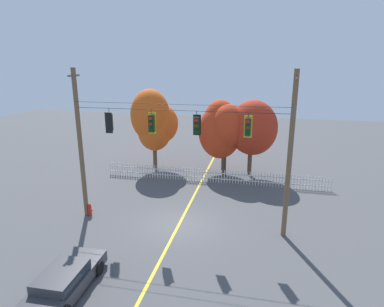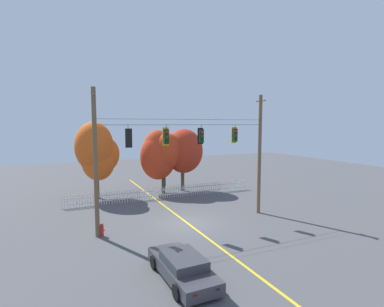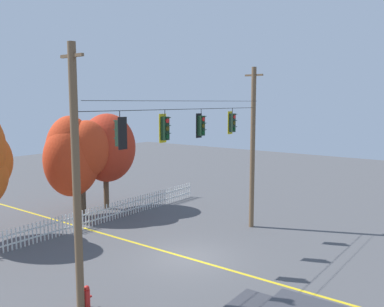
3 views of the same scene
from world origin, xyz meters
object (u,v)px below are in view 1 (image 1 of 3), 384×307
(traffic_signal_northbound_secondary, at_px, (152,123))
(traffic_signal_westbound_side, at_px, (197,125))
(traffic_signal_northbound_primary, at_px, (110,122))
(fire_hydrant, at_px, (90,210))
(autumn_maple_mid, at_px, (222,129))
(parked_car, at_px, (63,281))
(autumn_oak_far_east, at_px, (253,127))
(autumn_maple_near_fence, at_px, (154,122))
(traffic_signal_southbound_primary, at_px, (248,127))

(traffic_signal_northbound_secondary, bearing_deg, traffic_signal_westbound_side, -0.01)
(traffic_signal_northbound_primary, height_order, fire_hydrant, traffic_signal_northbound_primary)
(traffic_signal_northbound_primary, relative_size, traffic_signal_northbound_secondary, 1.03)
(autumn_maple_mid, height_order, parked_car, autumn_maple_mid)
(autumn_oak_far_east, distance_m, parked_car, 18.46)
(autumn_maple_mid, height_order, autumn_oak_far_east, autumn_oak_far_east)
(autumn_maple_near_fence, relative_size, parked_car, 1.54)
(traffic_signal_northbound_primary, height_order, traffic_signal_northbound_secondary, same)
(traffic_signal_northbound_secondary, bearing_deg, traffic_signal_northbound_primary, -179.56)
(parked_car, relative_size, fire_hydrant, 5.63)
(traffic_signal_northbound_secondary, height_order, parked_car, traffic_signal_northbound_secondary)
(autumn_maple_mid, bearing_deg, traffic_signal_northbound_secondary, -105.98)
(fire_hydrant, bearing_deg, parked_car, -69.49)
(traffic_signal_northbound_secondary, height_order, traffic_signal_southbound_primary, same)
(autumn_maple_mid, height_order, fire_hydrant, autumn_maple_mid)
(traffic_signal_westbound_side, distance_m, autumn_oak_far_east, 10.33)
(autumn_maple_mid, relative_size, autumn_oak_far_east, 0.99)
(traffic_signal_northbound_secondary, relative_size, parked_car, 0.30)
(traffic_signal_southbound_primary, bearing_deg, fire_hydrant, -179.76)
(parked_car, bearing_deg, autumn_maple_mid, 74.81)
(traffic_signal_southbound_primary, relative_size, autumn_maple_mid, 0.21)
(traffic_signal_northbound_primary, distance_m, parked_car, 8.81)
(traffic_signal_northbound_primary, relative_size, parked_car, 0.31)
(traffic_signal_southbound_primary, relative_size, fire_hydrant, 1.64)
(fire_hydrant, bearing_deg, autumn_oak_far_east, 45.44)
(traffic_signal_westbound_side, distance_m, traffic_signal_southbound_primary, 2.76)
(traffic_signal_northbound_primary, bearing_deg, traffic_signal_northbound_secondary, 0.44)
(traffic_signal_westbound_side, relative_size, fire_hydrant, 1.64)
(autumn_oak_far_east, distance_m, fire_hydrant, 14.28)
(autumn_maple_near_fence, bearing_deg, autumn_oak_far_east, -1.34)
(autumn_oak_far_east, relative_size, parked_car, 1.39)
(traffic_signal_northbound_secondary, height_order, autumn_maple_mid, traffic_signal_northbound_secondary)
(parked_car, bearing_deg, fire_hydrant, 110.51)
(traffic_signal_northbound_primary, distance_m, traffic_signal_northbound_secondary, 2.53)
(autumn_maple_near_fence, xyz_separation_m, fire_hydrant, (-1.04, -10.01, -3.88))
(autumn_maple_mid, bearing_deg, autumn_maple_near_fence, 178.46)
(autumn_maple_mid, distance_m, autumn_oak_far_east, 2.57)
(traffic_signal_northbound_secondary, xyz_separation_m, traffic_signal_westbound_side, (2.57, -0.00, -0.01))
(traffic_signal_southbound_primary, height_order, autumn_maple_near_fence, autumn_maple_near_fence)
(autumn_maple_near_fence, distance_m, autumn_oak_far_east, 8.62)
(autumn_maple_near_fence, relative_size, autumn_oak_far_east, 1.11)
(traffic_signal_northbound_primary, relative_size, autumn_oak_far_east, 0.22)
(traffic_signal_westbound_side, height_order, autumn_oak_far_east, traffic_signal_westbound_side)
(traffic_signal_southbound_primary, xyz_separation_m, autumn_maple_mid, (-2.53, 9.80, -2.18))
(traffic_signal_northbound_primary, relative_size, traffic_signal_westbound_side, 1.05)
(traffic_signal_northbound_secondary, height_order, autumn_oak_far_east, traffic_signal_northbound_secondary)
(traffic_signal_northbound_primary, xyz_separation_m, fire_hydrant, (-1.76, -0.02, -5.65))
(autumn_maple_mid, bearing_deg, traffic_signal_westbound_side, -91.37)
(traffic_signal_northbound_secondary, bearing_deg, traffic_signal_southbound_primary, -0.00)
(traffic_signal_northbound_secondary, relative_size, autumn_oak_far_east, 0.21)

